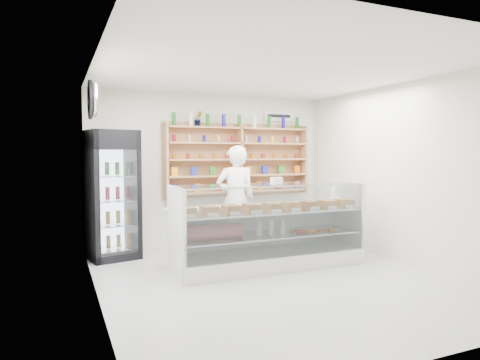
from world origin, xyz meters
name	(u,v)px	position (x,y,z in m)	size (l,w,h in m)	color
room	(274,177)	(0.00, 0.00, 1.40)	(5.00, 5.00, 5.00)	#9B9CA0
display_counter	(269,244)	(0.25, 0.64, 0.35)	(2.90, 0.87, 1.26)	white
shop_worker	(236,200)	(0.12, 1.63, 0.92)	(0.67, 0.44, 1.85)	white
drinks_cooler	(112,194)	(-1.85, 2.13, 1.05)	(0.88, 0.87, 2.08)	black
wall_shelving	(239,160)	(0.50, 2.34, 1.59)	(2.84, 0.28, 1.33)	#B17C53
potted_plant	(198,119)	(-0.30, 2.34, 2.33)	(0.15, 0.12, 0.28)	#1E6626
security_mirror	(94,100)	(-2.17, 1.20, 2.45)	(0.15, 0.50, 0.50)	silver
wall_sign	(278,116)	(1.40, 2.47, 2.45)	(0.62, 0.03, 0.20)	white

